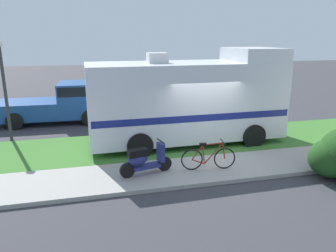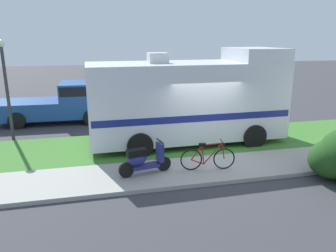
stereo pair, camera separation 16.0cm
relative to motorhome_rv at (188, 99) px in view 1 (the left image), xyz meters
The scene contains 8 objects.
ground_plane 2.40m from the motorhome_rv, 81.59° to the right, with size 80.00×80.00×0.00m, color #38383D.
sidewalk 3.32m from the motorhome_rv, 85.08° to the right, with size 24.00×2.00×0.12m.
grass_strip 1.70m from the motorhome_rv, 34.19° to the right, with size 24.00×3.40×0.08m.
motorhome_rv is the anchor object (origin of this frame).
scooter 3.83m from the motorhome_rv, 127.56° to the right, with size 1.59×0.60×0.97m.
bicycle 3.25m from the motorhome_rv, 95.55° to the right, with size 1.65×0.52×0.89m.
pickup_truck_near 6.57m from the motorhome_rv, 136.53° to the left, with size 5.49×2.37×1.90m.
street_lamp_post 7.09m from the motorhome_rv, 164.10° to the left, with size 0.28×0.28×3.90m.
Camera 1 is at (-3.89, -9.80, 3.99)m, focal length 34.32 mm.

